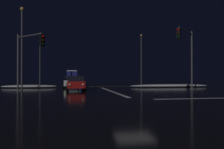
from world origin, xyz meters
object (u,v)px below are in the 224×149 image
(sedan_blue, at_px, (75,81))
(streetlamp_right_far, at_px, (141,56))
(streetlamp_left_far, at_px, (40,55))
(sedan_white, at_px, (71,82))
(traffic_signal_nw, at_px, (28,51))
(box_truck, at_px, (72,76))
(sedan_orange, at_px, (74,80))
(streetlamp_left_near, at_px, (22,42))
(sedan_red, at_px, (76,83))
(sedan_green, at_px, (71,80))
(traffic_signal_ne, at_px, (187,48))

(sedan_blue, height_order, streetlamp_right_far, streetlamp_right_far)
(streetlamp_left_far, bearing_deg, sedan_white, -67.05)
(streetlamp_right_far, bearing_deg, traffic_signal_nw, -128.82)
(box_truck, xyz_separation_m, streetlamp_right_far, (13.90, -13.40, 4.07))
(sedan_orange, bearing_deg, sedan_white, -92.31)
(streetlamp_left_near, bearing_deg, sedan_red, -30.17)
(sedan_red, bearing_deg, sedan_white, 95.10)
(sedan_white, bearing_deg, sedan_red, -84.90)
(sedan_green, bearing_deg, box_truck, 89.11)
(streetlamp_left_far, bearing_deg, streetlamp_left_near, -90.00)
(streetlamp_left_near, bearing_deg, sedan_green, 74.93)
(sedan_white, bearing_deg, sedan_green, 89.99)
(traffic_signal_nw, height_order, streetlamp_left_far, streetlamp_left_far)
(sedan_red, relative_size, traffic_signal_ne, 0.66)
(sedan_red, distance_m, box_truck, 33.11)
(sedan_blue, relative_size, streetlamp_left_far, 0.44)
(traffic_signal_nw, height_order, streetlamp_right_far, streetlamp_right_far)
(streetlamp_right_far, xyz_separation_m, streetlamp_left_near, (-19.85, -16.00, -0.14))
(sedan_white, bearing_deg, traffic_signal_ne, -35.89)
(box_truck, bearing_deg, streetlamp_left_far, -113.95)
(sedan_blue, height_order, traffic_signal_nw, traffic_signal_nw)
(sedan_white, xyz_separation_m, sedan_orange, (0.51, 12.62, 0.00))
(sedan_white, bearing_deg, traffic_signal_nw, -114.75)
(box_truck, distance_m, traffic_signal_nw, 36.06)
(sedan_green, height_order, traffic_signal_ne, traffic_signal_ne)
(sedan_orange, height_order, traffic_signal_nw, traffic_signal_nw)
(sedan_red, relative_size, sedan_white, 1.00)
(sedan_blue, distance_m, traffic_signal_nw, 15.58)
(sedan_white, relative_size, streetlamp_right_far, 0.43)
(sedan_green, relative_size, streetlamp_left_near, 0.44)
(traffic_signal_ne, height_order, streetlamp_left_far, streetlamp_left_far)
(sedan_green, relative_size, traffic_signal_nw, 0.77)
(sedan_orange, xyz_separation_m, streetlamp_left_far, (-6.33, 1.14, 4.79))
(sedan_green, xyz_separation_m, streetlamp_left_far, (-5.83, -5.65, 4.79))
(traffic_signal_ne, bearing_deg, streetlamp_left_far, 128.50)
(sedan_white, distance_m, sedan_blue, 5.99)
(sedan_red, relative_size, traffic_signal_nw, 0.77)
(sedan_green, distance_m, traffic_signal_nw, 28.46)
(sedan_green, relative_size, traffic_signal_ne, 0.66)
(traffic_signal_ne, bearing_deg, box_truck, 108.38)
(streetlamp_left_near, bearing_deg, streetlamp_left_far, 90.00)
(traffic_signal_ne, xyz_separation_m, streetlamp_left_near, (-17.88, 6.48, 1.09))
(sedan_red, bearing_deg, streetlamp_right_far, 55.58)
(sedan_green, distance_m, box_truck, 7.80)
(sedan_green, bearing_deg, streetlamp_right_far, -21.95)
(sedan_green, bearing_deg, sedan_orange, -85.76)
(sedan_green, bearing_deg, streetlamp_left_near, -105.07)
(traffic_signal_nw, distance_m, streetlamp_left_far, 22.50)
(sedan_green, xyz_separation_m, traffic_signal_ne, (12.04, -28.13, 3.75))
(sedan_green, height_order, traffic_signal_nw, traffic_signal_nw)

